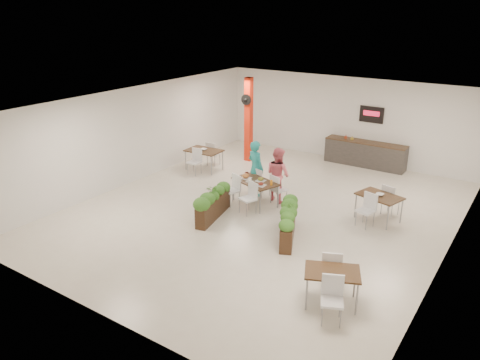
# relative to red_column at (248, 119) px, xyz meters

# --- Properties ---
(ground) EXTENTS (12.00, 12.00, 0.00)m
(ground) POSITION_rel_red_column_xyz_m (3.00, -3.79, -1.64)
(ground) COLOR beige
(ground) RESTS_ON ground
(room_shell) EXTENTS (10.10, 12.10, 3.22)m
(room_shell) POSITION_rel_red_column_xyz_m (3.00, -3.79, 0.36)
(room_shell) COLOR white
(room_shell) RESTS_ON ground
(red_column) EXTENTS (0.40, 0.41, 3.20)m
(red_column) POSITION_rel_red_column_xyz_m (0.00, 0.00, 0.00)
(red_column) COLOR red
(red_column) RESTS_ON ground
(service_counter) EXTENTS (3.00, 0.64, 2.20)m
(service_counter) POSITION_rel_red_column_xyz_m (4.00, 1.86, -1.15)
(service_counter) COLOR #2D2A28
(service_counter) RESTS_ON ground
(main_table) EXTENTS (1.68, 1.93, 0.92)m
(main_table) POSITION_rel_red_column_xyz_m (2.50, -3.50, -1.01)
(main_table) COLOR #301E10
(main_table) RESTS_ON ground
(diner_man) EXTENTS (0.75, 0.61, 1.77)m
(diner_man) POSITION_rel_red_column_xyz_m (2.11, -2.85, -0.76)
(diner_man) COLOR teal
(diner_man) RESTS_ON ground
(diner_woman) EXTENTS (0.98, 0.87, 1.68)m
(diner_woman) POSITION_rel_red_column_xyz_m (2.91, -2.85, -0.80)
(diner_woman) COLOR #F56D7D
(diner_woman) RESTS_ON ground
(planter_left) EXTENTS (0.72, 1.85, 0.98)m
(planter_left) POSITION_rel_red_column_xyz_m (2.03, -4.98, -1.14)
(planter_left) COLOR black
(planter_left) RESTS_ON ground
(planter_right) EXTENTS (1.04, 1.79, 1.01)m
(planter_right) POSITION_rel_red_column_xyz_m (4.39, -4.91, -1.15)
(planter_right) COLOR black
(planter_right) RESTS_ON ground
(side_table_a) EXTENTS (1.30, 1.63, 0.92)m
(side_table_a) POSITION_rel_red_column_xyz_m (-0.74, -1.84, -1.01)
(side_table_a) COLOR #301E10
(side_table_a) RESTS_ON ground
(side_table_b) EXTENTS (1.34, 1.67, 0.92)m
(side_table_b) POSITION_rel_red_column_xyz_m (5.97, -2.56, -1.02)
(side_table_b) COLOR #301E10
(side_table_b) RESTS_ON ground
(side_table_c) EXTENTS (1.28, 1.65, 0.92)m
(side_table_c) POSITION_rel_red_column_xyz_m (6.47, -6.96, -1.03)
(side_table_c) COLOR #301E10
(side_table_c) RESTS_ON ground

